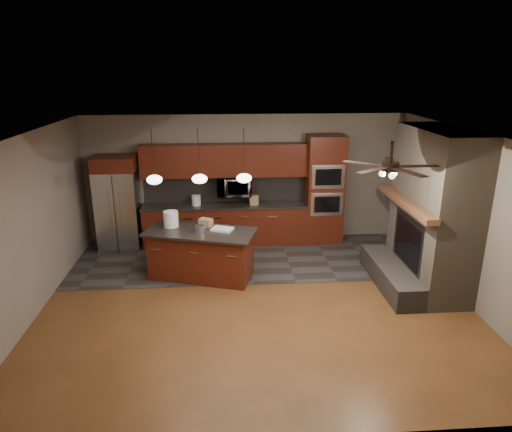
{
  "coord_description": "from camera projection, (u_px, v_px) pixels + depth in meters",
  "views": [
    {
      "loc": [
        -0.49,
        -6.83,
        3.76
      ],
      "look_at": [
        0.05,
        0.6,
        1.31
      ],
      "focal_mm": 32.0,
      "sensor_mm": 36.0,
      "label": 1
    }
  ],
  "objects": [
    {
      "name": "kitchen_island",
      "position": [
        201.0,
        254.0,
        8.42
      ],
      "size": [
        2.15,
        1.43,
        0.92
      ],
      "rotation": [
        0.0,
        0.0,
        -0.3
      ],
      "color": "#531D0F",
      "rests_on": "ground"
    },
    {
      "name": "ceiling",
      "position": [
        256.0,
        134.0,
        6.8
      ],
      "size": [
        7.0,
        6.0,
        0.02
      ],
      "primitive_type": "cube",
      "color": "white",
      "rests_on": "back_wall"
    },
    {
      "name": "paint_can",
      "position": [
        200.0,
        229.0,
        8.2
      ],
      "size": [
        0.24,
        0.24,
        0.12
      ],
      "primitive_type": "cylinder",
      "rotation": [
        0.0,
        0.0,
        -0.33
      ],
      "color": "#AFAFB4",
      "rests_on": "kitchen_island"
    },
    {
      "name": "microwave",
      "position": [
        234.0,
        186.0,
        9.86
      ],
      "size": [
        0.73,
        0.41,
        0.5
      ],
      "primitive_type": "imported",
      "color": "silver",
      "rests_on": "back_cabinetry"
    },
    {
      "name": "oven_tower",
      "position": [
        324.0,
        190.0,
        9.97
      ],
      "size": [
        0.8,
        0.63,
        2.38
      ],
      "color": "#531D0F",
      "rests_on": "ground"
    },
    {
      "name": "back_wall",
      "position": [
        246.0,
        179.0,
        10.08
      ],
      "size": [
        7.0,
        0.02,
        2.8
      ],
      "primitive_type": "cube",
      "color": "gray",
      "rests_on": "ground"
    },
    {
      "name": "ceiling_fan",
      "position": [
        390.0,
        166.0,
        6.28
      ],
      "size": [
        1.27,
        1.33,
        0.41
      ],
      "color": "black",
      "rests_on": "ceiling"
    },
    {
      "name": "back_cabinetry",
      "position": [
        225.0,
        204.0,
        9.97
      ],
      "size": [
        3.59,
        0.64,
        2.2
      ],
      "color": "#531D0F",
      "rests_on": "ground"
    },
    {
      "name": "left_wall",
      "position": [
        29.0,
        228.0,
        7.0
      ],
      "size": [
        0.02,
        6.0,
        2.8
      ],
      "primitive_type": "cube",
      "color": "gray",
      "rests_on": "ground"
    },
    {
      "name": "counter_box",
      "position": [
        254.0,
        200.0,
        9.89
      ],
      "size": [
        0.21,
        0.17,
        0.21
      ],
      "primitive_type": "cube",
      "rotation": [
        0.0,
        0.0,
        -0.17
      ],
      "color": "#A48454",
      "rests_on": "back_cabinetry"
    },
    {
      "name": "pendant_left",
      "position": [
        154.0,
        179.0,
        7.61
      ],
      "size": [
        0.26,
        0.26,
        0.92
      ],
      "color": "black",
      "rests_on": "ceiling"
    },
    {
      "name": "ground",
      "position": [
        256.0,
        301.0,
        7.68
      ],
      "size": [
        7.0,
        7.0,
        0.0
      ],
      "primitive_type": "plane",
      "color": "brown",
      "rests_on": "ground"
    },
    {
      "name": "cardboard_box",
      "position": [
        206.0,
        222.0,
        8.49
      ],
      "size": [
        0.28,
        0.26,
        0.15
      ],
      "primitive_type": "cube",
      "rotation": [
        0.0,
        0.0,
        -0.51
      ],
      "color": "#A48155",
      "rests_on": "kitchen_island"
    },
    {
      "name": "pendant_center",
      "position": [
        200.0,
        179.0,
        7.67
      ],
      "size": [
        0.26,
        0.26,
        0.92
      ],
      "color": "black",
      "rests_on": "ceiling"
    },
    {
      "name": "paint_tray",
      "position": [
        222.0,
        229.0,
        8.31
      ],
      "size": [
        0.44,
        0.38,
        0.04
      ],
      "primitive_type": "cube",
      "rotation": [
        0.0,
        0.0,
        -0.39
      ],
      "color": "white",
      "rests_on": "kitchen_island"
    },
    {
      "name": "counter_bucket",
      "position": [
        196.0,
        200.0,
        9.85
      ],
      "size": [
        0.25,
        0.25,
        0.22
      ],
      "primitive_type": "cylinder",
      "rotation": [
        0.0,
        0.0,
        -0.39
      ],
      "color": "white",
      "rests_on": "back_cabinetry"
    },
    {
      "name": "refrigerator",
      "position": [
        118.0,
        203.0,
        9.66
      ],
      "size": [
        0.86,
        0.75,
        2.01
      ],
      "color": "silver",
      "rests_on": "ground"
    },
    {
      "name": "white_bucket",
      "position": [
        171.0,
        219.0,
        8.45
      ],
      "size": [
        0.37,
        0.37,
        0.3
      ],
      "primitive_type": "cylinder",
      "rotation": [
        0.0,
        0.0,
        -0.45
      ],
      "color": "white",
      "rests_on": "kitchen_island"
    },
    {
      "name": "pendant_right",
      "position": [
        244.0,
        178.0,
        7.72
      ],
      "size": [
        0.26,
        0.26,
        0.92
      ],
      "color": "black",
      "rests_on": "ceiling"
    },
    {
      "name": "right_wall",
      "position": [
        468.0,
        218.0,
        7.48
      ],
      "size": [
        0.02,
        6.0,
        2.8
      ],
      "primitive_type": "cube",
      "color": "gray",
      "rests_on": "ground"
    },
    {
      "name": "fireplace_column",
      "position": [
        430.0,
        217.0,
        7.86
      ],
      "size": [
        1.3,
        2.1,
        2.8
      ],
      "color": "#6C5F4D",
      "rests_on": "ground"
    },
    {
      "name": "slate_tile_patch",
      "position": [
        250.0,
        258.0,
        9.38
      ],
      "size": [
        7.0,
        2.4,
        0.01
      ],
      "primitive_type": "cube",
      "color": "#383532",
      "rests_on": "ground"
    }
  ]
}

